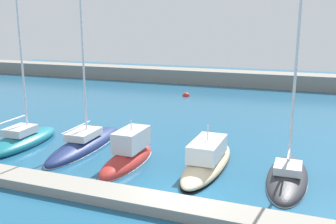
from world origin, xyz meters
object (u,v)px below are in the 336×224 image
object	(u,v)px
sailboat_teal_nearest	(21,139)
motorboat_red_third	(128,155)
motorboat_sand_fourth	(208,160)
mooring_buoy_red	(186,96)
sailboat_navy_second	(85,143)
sailboat_charcoal_fifth	(287,176)

from	to	relation	value
sailboat_teal_nearest	motorboat_red_third	xyz separation A→B (m)	(8.92, -0.47, 0.08)
motorboat_sand_fourth	mooring_buoy_red	size ratio (longest dim) A/B	9.23
sailboat_navy_second	sailboat_teal_nearest	bearing A→B (deg)	101.87
sailboat_navy_second	sailboat_charcoal_fifth	distance (m)	13.89
sailboat_teal_nearest	sailboat_charcoal_fifth	xyz separation A→B (m)	(18.47, 0.33, -0.16)
sailboat_charcoal_fifth	motorboat_sand_fourth	bearing A→B (deg)	85.35
sailboat_charcoal_fifth	mooring_buoy_red	bearing A→B (deg)	30.27
mooring_buoy_red	sailboat_charcoal_fifth	bearing A→B (deg)	-58.77
motorboat_sand_fourth	sailboat_navy_second	bearing A→B (deg)	86.02
sailboat_navy_second	mooring_buoy_red	size ratio (longest dim) A/B	17.94
sailboat_charcoal_fifth	motorboat_red_third	bearing A→B (deg)	93.86
sailboat_teal_nearest	motorboat_red_third	size ratio (longest dim) A/B	2.63
sailboat_teal_nearest	sailboat_navy_second	bearing A→B (deg)	-78.75
sailboat_charcoal_fifth	mooring_buoy_red	size ratio (longest dim) A/B	16.30
motorboat_red_third	motorboat_sand_fourth	distance (m)	4.97
motorboat_red_third	sailboat_charcoal_fifth	xyz separation A→B (m)	(9.55, 0.80, -0.25)
sailboat_teal_nearest	sailboat_navy_second	size ratio (longest dim) A/B	1.02
sailboat_navy_second	sailboat_charcoal_fifth	bearing A→B (deg)	-96.74
motorboat_red_third	mooring_buoy_red	world-z (taller)	motorboat_red_third
sailboat_navy_second	motorboat_sand_fourth	bearing A→B (deg)	-96.75
sailboat_charcoal_fifth	sailboat_teal_nearest	bearing A→B (deg)	90.07
sailboat_teal_nearest	sailboat_navy_second	world-z (taller)	sailboat_teal_nearest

